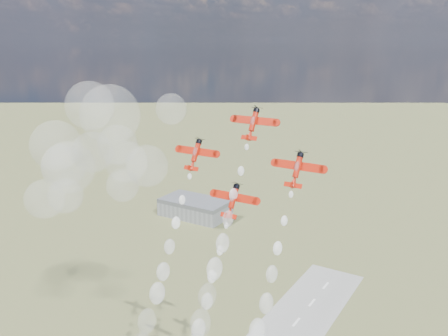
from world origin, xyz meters
name	(u,v)px	position (x,y,z in m)	size (l,w,h in m)	color
hangar	(195,208)	(-120.00, 180.00, 6.50)	(50.00, 28.00, 13.00)	gray
plane_lead	(253,123)	(14.13, 16.76, 106.24)	(13.01, 6.90, 8.47)	red
plane_left	(196,154)	(-1.14, 11.51, 96.93)	(13.01, 6.90, 8.47)	red
plane_right	(297,169)	(29.39, 11.51, 96.93)	(13.01, 6.90, 8.47)	red
plane_slot	(233,200)	(14.13, 6.26, 87.63)	(13.01, 6.90, 8.47)	red
smoke_trail_lead	(206,305)	(14.36, -7.22, 63.92)	(5.42, 28.86, 48.77)	white
smoke_trail_left	(146,329)	(-1.13, -12.23, 54.77)	(5.14, 28.55, 48.44)	white
drifted_smoke_cloud	(89,151)	(-57.06, 23.93, 88.51)	(66.76, 35.30, 51.65)	white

